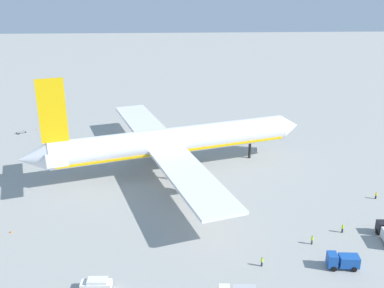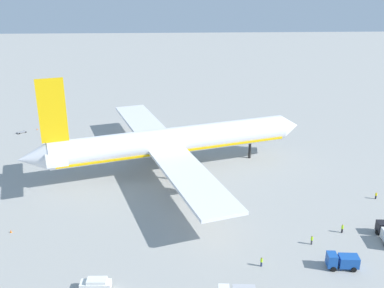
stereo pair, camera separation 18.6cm
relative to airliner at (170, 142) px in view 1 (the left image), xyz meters
name	(u,v)px [view 1 (the left image)]	position (x,y,z in m)	size (l,w,h in m)	color
ground_plane	(175,169)	(1.23, 0.31, -7.51)	(600.00, 600.00, 0.00)	#9E9E99
airliner	(170,142)	(0.00, 0.00, 0.00)	(70.97, 74.18, 25.46)	white
service_truck_3	(343,261)	(28.57, -42.35, -6.10)	(5.36, 2.76, 2.69)	#194CA5
service_van	(96,284)	(-11.69, -45.89, -6.48)	(4.84, 2.23, 1.97)	white
baggage_cart_0	(21,132)	(-46.58, 30.69, -7.25)	(3.07, 2.88, 0.40)	gray
ground_worker_0	(343,228)	(32.69, -31.51, -6.61)	(0.43, 0.43, 1.78)	black
ground_worker_1	(262,262)	(15.23, -41.19, -6.64)	(0.48, 0.48, 1.72)	navy
ground_worker_3	(312,240)	(25.67, -35.15, -6.60)	(0.50, 0.50, 1.78)	#3F3F47
ground_worker_4	(376,195)	(45.17, -18.31, -6.69)	(0.47, 0.47, 1.63)	black
traffic_cone_0	(11,231)	(-30.55, -28.37, -7.24)	(0.36, 0.36, 0.55)	orange
traffic_cone_1	(54,119)	(-39.74, 43.98, -7.24)	(0.36, 0.36, 0.55)	orange
traffic_cone_2	(37,129)	(-42.55, 33.61, -7.24)	(0.36, 0.36, 0.55)	orange
traffic_cone_3	(247,124)	(25.77, 35.38, -7.24)	(0.36, 0.36, 0.55)	orange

